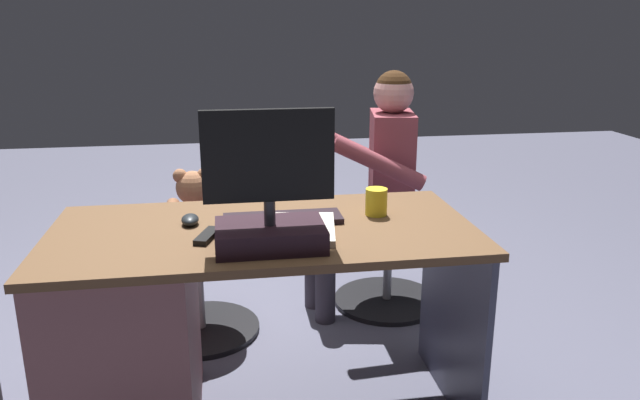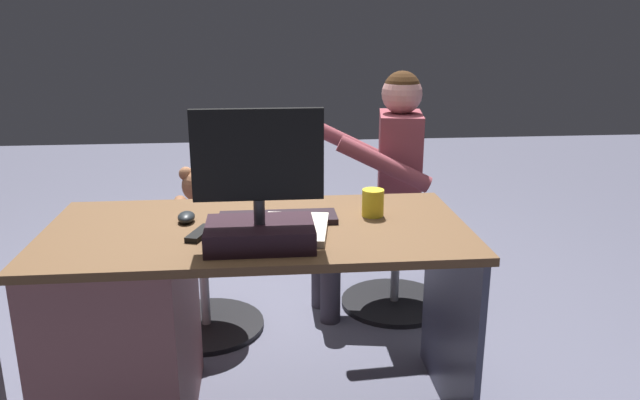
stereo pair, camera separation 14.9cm
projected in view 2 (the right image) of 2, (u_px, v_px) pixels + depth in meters
The scene contains 12 objects.
ground_plane at pixel (263, 358), 2.71m from camera, with size 10.00×10.00×0.00m, color #545569.
desk at pixel (154, 320), 2.19m from camera, with size 1.46×0.73×0.74m.
monitor at pixel (259, 207), 1.92m from camera, with size 0.41×0.23×0.44m.
keyboard at pixel (278, 218), 2.19m from camera, with size 0.42×0.14×0.02m, color black.
computer_mouse at pixel (186, 217), 2.17m from camera, with size 0.06×0.10×0.04m, color #202428.
cup at pixel (373, 203), 2.23m from camera, with size 0.08×0.08×0.10m, color yellow.
tv_remote at pixel (200, 233), 2.04m from camera, with size 0.04×0.15×0.02m, color black.
notebook_binder at pixel (294, 229), 2.07m from camera, with size 0.22×0.30×0.02m, color beige.
office_chair_teddy at pixel (204, 282), 2.90m from camera, with size 0.55×0.55×0.44m.
teddy_bear at pixel (200, 209), 2.81m from camera, with size 0.26×0.26×0.36m.
visitor_chair at pixel (396, 261), 3.15m from camera, with size 0.55×0.55×0.44m.
person at pixel (384, 175), 2.99m from camera, with size 0.56×0.54×1.20m.
Camera 2 is at (-0.03, 2.41, 1.44)m, focal length 34.42 mm.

